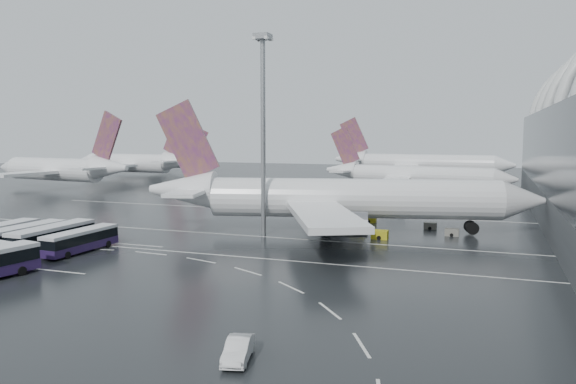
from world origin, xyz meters
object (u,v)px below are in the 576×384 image
(bus_row_near_c, at_px, (52,237))
(van_curve_c, at_px, (238,349))
(floodlight_mast, at_px, (263,110))
(jet_remote_west, at_px, (62,170))
(gse_cart_belly_a, at_px, (380,235))
(gse_cart_belly_d, at_px, (452,232))
(bus_row_near_b, at_px, (22,237))
(gse_cart_belly_e, at_px, (369,219))
(jet_remote_far, at_px, (161,161))
(bus_row_near_d, at_px, (81,240))
(airliner_gate_b, at_px, (412,176))
(airliner_gate_c, at_px, (418,164))
(gse_cart_belly_c, at_px, (358,227))
(jet_remote_mid, at_px, (135,163))
(airliner_main, at_px, (334,199))
(gse_cart_belly_b, at_px, (430,226))

(bus_row_near_c, bearing_deg, van_curve_c, -122.40)
(floodlight_mast, bearing_deg, jet_remote_west, 149.83)
(gse_cart_belly_a, height_order, gse_cart_belly_d, gse_cart_belly_a)
(bus_row_near_b, bearing_deg, gse_cart_belly_e, -42.89)
(jet_remote_far, relative_size, floodlight_mast, 1.34)
(bus_row_near_d, height_order, floodlight_mast, floodlight_mast)
(bus_row_near_c, height_order, bus_row_near_d, bus_row_near_c)
(airliner_gate_b, bearing_deg, gse_cart_belly_e, -81.57)
(airliner_gate_c, bearing_deg, gse_cart_belly_c, -86.01)
(jet_remote_mid, bearing_deg, bus_row_near_b, 120.43)
(jet_remote_far, height_order, gse_cart_belly_a, jet_remote_far)
(bus_row_near_d, height_order, gse_cart_belly_c, bus_row_near_d)
(airliner_main, bearing_deg, gse_cart_belly_d, -3.80)
(van_curve_c, distance_m, gse_cart_belly_e, 63.49)
(airliner_main, bearing_deg, gse_cart_belly_e, 60.54)
(airliner_gate_b, height_order, jet_remote_west, jet_remote_west)
(airliner_main, height_order, jet_remote_mid, jet_remote_mid)
(floodlight_mast, bearing_deg, gse_cart_belly_e, 54.37)
(airliner_main, height_order, gse_cart_belly_e, airliner_main)
(bus_row_near_d, relative_size, gse_cart_belly_c, 4.87)
(bus_row_near_d, xyz_separation_m, gse_cart_belly_c, (31.18, 28.74, -0.95))
(bus_row_near_c, distance_m, gse_cart_belly_e, 52.19)
(airliner_gate_c, xyz_separation_m, gse_cart_belly_a, (7.65, -110.56, -4.69))
(gse_cart_belly_d, bearing_deg, gse_cart_belly_c, -178.77)
(jet_remote_west, height_order, bus_row_near_c, jet_remote_west)
(airliner_main, bearing_deg, bus_row_near_c, -154.09)
(airliner_main, relative_size, jet_remote_west, 1.24)
(jet_remote_west, distance_m, gse_cart_belly_c, 100.20)
(airliner_gate_c, height_order, bus_row_near_b, airliner_gate_c)
(van_curve_c, bearing_deg, jet_remote_far, 109.97)
(airliner_gate_c, relative_size, gse_cart_belly_d, 28.92)
(jet_remote_far, xyz_separation_m, gse_cart_belly_b, (113.57, -97.84, -4.16))
(bus_row_near_c, height_order, gse_cart_belly_c, bus_row_near_c)
(van_curve_c, relative_size, gse_cart_belly_e, 2.00)
(jet_remote_far, relative_size, bus_row_near_c, 3.00)
(bus_row_near_d, xyz_separation_m, gse_cart_belly_b, (42.11, 34.21, -1.08))
(jet_remote_mid, distance_m, floodlight_mast, 117.90)
(jet_remote_west, xyz_separation_m, floodlight_mast, (79.88, -46.43, 13.67))
(gse_cart_belly_a, distance_m, gse_cart_belly_d, 11.84)
(gse_cart_belly_e, bearing_deg, airliner_gate_b, 89.31)
(van_curve_c, distance_m, gse_cart_belly_d, 55.73)
(airliner_gate_c, xyz_separation_m, gse_cart_belly_e, (2.99, -95.51, -4.71))
(gse_cart_belly_a, bearing_deg, bus_row_near_b, -150.90)
(gse_cart_belly_c, bearing_deg, airliner_main, -140.81)
(airliner_gate_c, relative_size, gse_cart_belly_c, 24.03)
(jet_remote_mid, xyz_separation_m, gse_cart_belly_c, (94.73, -74.80, -4.84))
(airliner_main, relative_size, airliner_gate_c, 1.04)
(airliner_gate_c, distance_m, bus_row_near_c, 137.66)
(van_curve_c, height_order, gse_cart_belly_c, van_curve_c)
(gse_cart_belly_e, bearing_deg, gse_cart_belly_c, -90.08)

